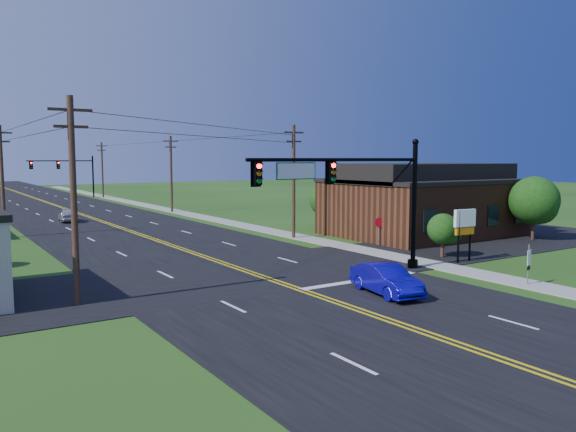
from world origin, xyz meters
TOP-DOWN VIEW (x-y plane):
  - ground at (0.00, 0.00)m, footprint 260.00×260.00m
  - road_main at (0.00, 50.00)m, footprint 16.00×220.00m
  - road_cross at (0.00, 12.00)m, footprint 70.00×10.00m
  - sidewalk at (10.50, 40.00)m, footprint 2.00×160.00m
  - signal_mast_main at (4.34, 8.00)m, footprint 11.30×0.60m
  - signal_mast_far at (4.44, 80.00)m, footprint 10.98×0.60m
  - brick_building at (20.00, 18.00)m, footprint 14.20×11.20m
  - utility_pole_left_a at (-9.50, 10.00)m, footprint 1.80×0.28m
  - utility_pole_left_b at (-9.50, 35.00)m, footprint 1.80×0.28m
  - utility_pole_right_a at (9.80, 22.00)m, footprint 1.80×0.28m
  - utility_pole_right_b at (9.80, 48.00)m, footprint 1.80×0.28m
  - utility_pole_right_c at (9.80, 78.00)m, footprint 1.80×0.28m
  - tree_right_front at (25.00, 11.00)m, footprint 3.80×3.80m
  - tree_right_back at (16.00, 26.00)m, footprint 3.00×3.00m
  - shrub_corner at (13.00, 9.50)m, footprint 2.00×2.00m
  - blue_car at (3.03, 4.08)m, footprint 2.22×4.50m
  - distant_car at (-2.74, 44.06)m, footprint 2.10×4.24m
  - route_sign at (10.38, 1.62)m, footprint 0.51×0.19m
  - stop_sign at (12.83, 15.31)m, footprint 0.73×0.28m
  - pylon_sign at (12.75, 7.59)m, footprint 1.61×0.38m

SIDE VIEW (x-z plane):
  - ground at x=0.00m, z-range 0.00..0.00m
  - road_main at x=0.00m, z-range 0.00..0.04m
  - road_cross at x=0.00m, z-range 0.00..0.04m
  - sidewalk at x=10.50m, z-range 0.00..0.08m
  - distant_car at x=-2.74m, z-range 0.00..1.39m
  - blue_car at x=3.03m, z-range 0.00..1.42m
  - route_sign at x=10.38m, z-range 0.17..2.27m
  - stop_sign at x=12.83m, z-range 0.47..2.59m
  - shrub_corner at x=13.00m, z-range 0.42..3.28m
  - brick_building at x=20.00m, z-range 0.00..4.70m
  - pylon_sign at x=12.75m, z-range 0.75..4.03m
  - tree_right_back at x=16.00m, z-range 0.55..4.65m
  - tree_right_front at x=25.00m, z-range 0.60..5.60m
  - signal_mast_far at x=4.44m, z-range 0.81..8.29m
  - utility_pole_left_a at x=-9.50m, z-range 0.22..9.22m
  - utility_pole_left_b at x=-9.50m, z-range 0.22..9.22m
  - utility_pole_right_a at x=9.80m, z-range 0.22..9.22m
  - utility_pole_right_b at x=9.80m, z-range 0.22..9.22m
  - utility_pole_right_c at x=9.80m, z-range 0.22..9.22m
  - signal_mast_main at x=4.34m, z-range 1.01..8.49m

